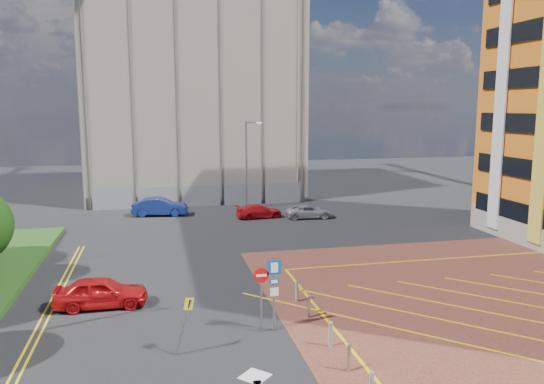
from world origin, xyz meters
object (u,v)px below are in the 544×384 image
object	(u,v)px
sign_cluster	(269,286)
car_red_back	(259,211)
lamp_back	(247,161)
warning_sign	(185,319)
car_red_left	(101,292)
car_blue_back	(160,207)
car_silver_back	(309,212)

from	to	relation	value
sign_cluster	car_red_back	size ratio (longest dim) A/B	0.82
lamp_back	warning_sign	size ratio (longest dim) A/B	3.56
lamp_back	car_red_left	world-z (taller)	lamp_back
sign_cluster	car_red_left	xyz separation A→B (m)	(-7.11, 4.36, -1.23)
car_red_left	car_blue_back	bearing A→B (deg)	-7.17
sign_cluster	car_blue_back	world-z (taller)	sign_cluster
sign_cluster	car_red_back	world-z (taller)	sign_cluster
lamp_back	car_red_back	xyz separation A→B (m)	(0.22, -4.42, -3.79)
lamp_back	car_red_left	bearing A→B (deg)	-115.68
car_blue_back	car_red_back	world-z (taller)	car_blue_back
car_red_back	car_red_left	bearing A→B (deg)	141.05
car_red_left	car_red_back	world-z (taller)	car_red_left
warning_sign	car_blue_back	size ratio (longest dim) A/B	0.48
car_red_left	car_silver_back	xyz separation A→B (m)	(15.24, 17.27, -0.17)
car_silver_back	car_red_left	bearing A→B (deg)	142.93
warning_sign	car_red_back	distance (m)	25.14
car_blue_back	car_red_back	size ratio (longest dim) A/B	1.20
sign_cluster	car_blue_back	size ratio (longest dim) A/B	0.68
car_red_left	car_blue_back	distance (m)	21.21
sign_cluster	car_red_back	xyz separation A→B (m)	(4.00, 22.59, -1.39)
warning_sign	car_silver_back	bearing A→B (deg)	63.15
lamp_back	car_red_back	world-z (taller)	lamp_back
car_silver_back	car_blue_back	bearing A→B (deg)	77.42
car_blue_back	lamp_back	bearing A→B (deg)	-70.28
lamp_back	car_blue_back	xyz separation A→B (m)	(-7.92, -1.66, -3.59)
sign_cluster	car_silver_back	distance (m)	23.14
warning_sign	car_red_back	world-z (taller)	warning_sign
sign_cluster	car_red_back	bearing A→B (deg)	79.96
lamp_back	sign_cluster	bearing A→B (deg)	-97.97
warning_sign	sign_cluster	bearing A→B (deg)	21.40
warning_sign	lamp_back	bearing A→B (deg)	75.57
car_red_left	car_red_back	distance (m)	21.35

